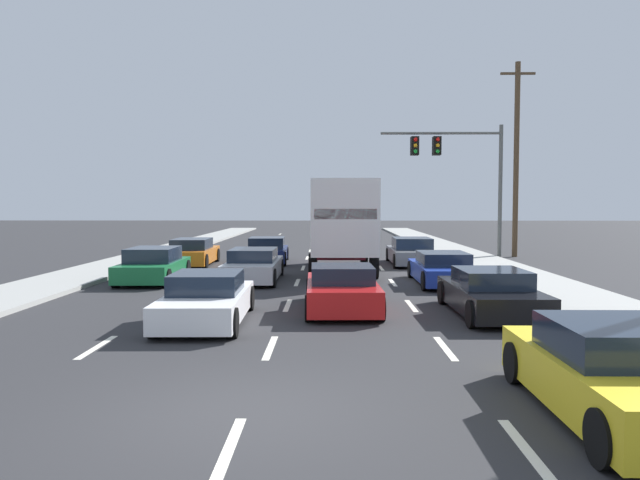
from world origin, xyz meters
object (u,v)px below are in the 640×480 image
at_px(box_truck, 342,221).
at_px(car_red, 342,290).
at_px(traffic_signal_mast, 451,159).
at_px(car_orange, 193,253).
at_px(car_gray, 411,252).
at_px(car_navy, 267,251).
at_px(car_green, 153,266).
at_px(car_black, 491,294).
at_px(utility_pole_mid, 516,157).
at_px(car_silver, 254,266).
at_px(car_yellow, 619,374).
at_px(car_white, 207,300).
at_px(car_blue, 442,269).

height_order(box_truck, car_red, box_truck).
relative_size(car_red, traffic_signal_mast, 0.63).
xyz_separation_m(car_orange, car_red, (6.57, -11.92, -0.02)).
bearing_deg(car_gray, traffic_signal_mast, 55.52).
xyz_separation_m(car_navy, traffic_signal_mast, (9.23, 2.87, 4.57)).
relative_size(car_green, car_navy, 1.02).
xyz_separation_m(car_gray, traffic_signal_mast, (2.50, 3.64, 4.55)).
distance_m(car_red, car_gray, 12.77).
distance_m(car_orange, traffic_signal_mast, 13.90).
height_order(car_black, utility_pole_mid, utility_pole_mid).
xyz_separation_m(car_orange, box_truck, (6.73, -3.03, 1.52)).
distance_m(car_gray, utility_pole_mid, 8.77).
bearing_deg(car_silver, box_truck, 39.99).
relative_size(car_yellow, utility_pole_mid, 0.42).
height_order(car_green, utility_pole_mid, utility_pole_mid).
distance_m(car_green, box_truck, 7.60).
xyz_separation_m(car_silver, box_truck, (3.25, 2.72, 1.54)).
height_order(car_white, car_gray, car_gray).
height_order(car_red, car_blue, car_red).
bearing_deg(car_green, car_black, -32.12).
xyz_separation_m(car_gray, car_black, (0.29, -12.90, -0.03)).
distance_m(car_white, car_blue, 9.90).
bearing_deg(car_blue, car_black, -88.94).
distance_m(car_silver, box_truck, 4.51).
xyz_separation_m(car_green, car_blue, (10.29, -0.48, -0.05)).
distance_m(car_silver, car_blue, 6.74).
xyz_separation_m(car_white, car_gray, (6.66, 14.01, 0.03)).
bearing_deg(car_white, utility_pole_mid, 55.33).
bearing_deg(car_yellow, car_silver, 114.65).
relative_size(car_white, car_red, 1.05).
relative_size(car_orange, car_white, 0.99).
xyz_separation_m(car_white, traffic_signal_mast, (9.16, 17.65, 4.58)).
height_order(car_white, box_truck, box_truck).
bearing_deg(car_yellow, car_gray, 90.07).
bearing_deg(box_truck, car_gray, 46.10).
distance_m(car_gray, car_yellow, 20.41).
height_order(car_orange, car_black, car_orange).
bearing_deg(car_orange, car_red, -61.14).
relative_size(car_green, box_truck, 0.53).
height_order(car_green, traffic_signal_mast, traffic_signal_mast).
height_order(car_yellow, utility_pole_mid, utility_pole_mid).
relative_size(car_white, traffic_signal_mast, 0.66).
relative_size(car_green, car_silver, 0.94).
height_order(car_navy, box_truck, box_truck).
distance_m(car_orange, car_red, 13.60).
bearing_deg(car_orange, car_blue, -32.44).
height_order(car_orange, traffic_signal_mast, traffic_signal_mast).
relative_size(car_blue, traffic_signal_mast, 0.68).
relative_size(car_orange, car_silver, 0.97).
bearing_deg(car_red, car_yellow, -66.85).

